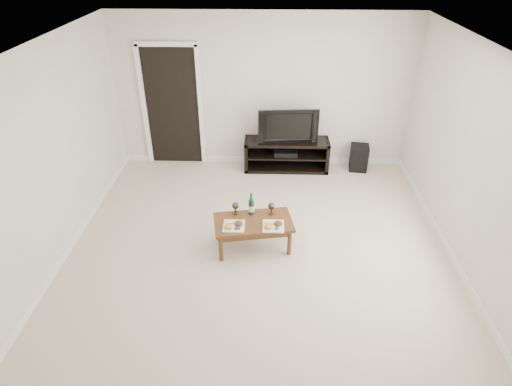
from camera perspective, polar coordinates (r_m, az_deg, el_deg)
The scene contains 14 objects.
floor at distance 5.58m, azimuth 0.29°, elevation -8.81°, with size 5.50×5.50×0.00m, color beige.
back_wall at distance 7.40m, azimuth 0.91°, elevation 13.27°, with size 5.00×0.04×2.60m, color silver.
ceiling at distance 4.37m, azimuth 0.38°, elevation 18.42°, with size 5.00×5.50×0.04m, color white.
doorway at distance 7.64m, azimuth -11.05°, elevation 11.10°, with size 0.90×0.02×2.05m, color black.
media_console at distance 7.54m, azimuth 4.07°, elevation 5.12°, with size 1.46×0.45×0.55m, color black.
television at distance 7.30m, azimuth 4.24°, elevation 9.11°, with size 1.01×0.13×0.58m, color black.
av_receiver at distance 7.51m, azimuth 3.99°, elevation 5.43°, with size 0.40×0.30×0.08m, color black.
subwoofer at distance 7.74m, azimuth 13.55°, elevation 4.61°, with size 0.30×0.30×0.45m, color black.
coffee_table at distance 5.65m, azimuth -0.37°, elevation -5.51°, with size 1.00×0.55×0.42m, color brown.
plate_left at distance 5.41m, azimuth -2.98°, elevation -4.22°, with size 0.27×0.27×0.07m, color white.
plate_right at distance 5.41m, azimuth 2.33°, elevation -4.22°, with size 0.27×0.27×0.07m, color white.
wine_bottle at distance 5.57m, azimuth -0.63°, elevation -1.27°, with size 0.07×0.07×0.35m, color #0E361E.
goblet_left at distance 5.63m, azimuth -2.76°, elevation -2.01°, with size 0.09×0.09×0.17m, color #3C3220, non-canonical shape.
goblet_right at distance 5.62m, azimuth 2.05°, elevation -2.06°, with size 0.09×0.09×0.17m, color #3C3220, non-canonical shape.
Camera 1 is at (0.11, -4.26, 3.60)m, focal length 30.00 mm.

